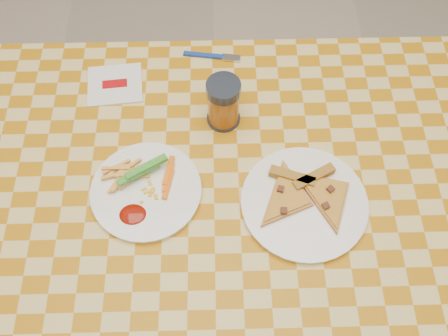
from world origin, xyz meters
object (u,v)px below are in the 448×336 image
(plate_right, at_px, (304,203))
(drink_glass, at_px, (223,103))
(plate_left, at_px, (146,191))
(table, at_px, (215,218))

(plate_right, xyz_separation_m, drink_glass, (-0.16, 0.21, 0.05))
(plate_left, xyz_separation_m, drink_glass, (0.16, 0.18, 0.05))
(table, xyz_separation_m, drink_glass, (0.02, 0.21, 0.13))
(drink_glass, bearing_deg, table, -96.44)
(plate_left, relative_size, drink_glass, 1.84)
(table, relative_size, plate_left, 5.82)
(plate_left, bearing_deg, drink_glass, 48.14)
(plate_right, bearing_deg, plate_left, 173.91)
(table, height_order, plate_right, plate_right)
(table, distance_m, plate_left, 0.16)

